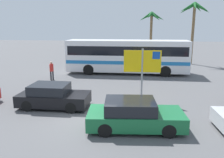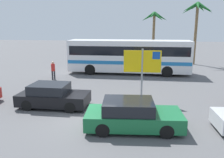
# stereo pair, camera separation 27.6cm
# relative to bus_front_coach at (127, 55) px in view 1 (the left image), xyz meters

# --- Properties ---
(ground) EXTENTS (120.00, 120.00, 0.00)m
(ground) POSITION_rel_bus_front_coach_xyz_m (-1.26, -11.16, -1.78)
(ground) COLOR #565659
(bus_front_coach) EXTENTS (11.38, 2.69, 3.17)m
(bus_front_coach) POSITION_rel_bus_front_coach_xyz_m (0.00, 0.00, 0.00)
(bus_front_coach) COLOR white
(bus_front_coach) RESTS_ON ground
(ferry_sign) EXTENTS (2.20, 0.11, 3.20)m
(ferry_sign) POSITION_rel_bus_front_coach_xyz_m (1.39, -8.37, 0.54)
(ferry_sign) COLOR gray
(ferry_sign) RESTS_ON ground
(car_black) EXTENTS (3.92, 1.83, 1.32)m
(car_black) POSITION_rel_bus_front_coach_xyz_m (-3.62, -10.07, -1.15)
(car_black) COLOR black
(car_black) RESTS_ON ground
(car_green) EXTENTS (4.36, 2.22, 1.32)m
(car_green) POSITION_rel_bus_front_coach_xyz_m (0.99, -12.36, -1.15)
(car_green) COLOR #196638
(car_green) RESTS_ON ground
(pedestrian_near_sign) EXTENTS (0.32, 0.32, 1.59)m
(pedestrian_near_sign) POSITION_rel_bus_front_coach_xyz_m (-6.15, -3.68, -0.86)
(pedestrian_near_sign) COLOR #2D2D33
(pedestrian_near_sign) RESTS_ON ground
(palm_tree_seaside) EXTENTS (3.28, 3.35, 6.23)m
(palm_tree_seaside) POSITION_rel_bus_front_coach_xyz_m (2.60, 7.93, 3.24)
(palm_tree_seaside) COLOR brown
(palm_tree_seaside) RESTS_ON ground
(palm_tree_inland) EXTENTS (3.78, 4.06, 7.18)m
(palm_tree_inland) POSITION_rel_bus_front_coach_xyz_m (7.34, 6.53, 4.13)
(palm_tree_inland) COLOR brown
(palm_tree_inland) RESTS_ON ground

